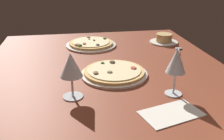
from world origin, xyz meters
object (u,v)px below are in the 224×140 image
at_px(ramekin_on_saucer, 164,39).
at_px(wine_glass_near, 176,62).
at_px(pizza_side, 91,44).
at_px(pizza_main, 114,72).
at_px(spoon, 179,49).
at_px(wine_glass_far, 71,67).
at_px(paper_menu, 171,113).

relative_size(ramekin_on_saucer, wine_glass_near, 0.95).
bearing_deg(wine_glass_near, pizza_side, -159.05).
relative_size(pizza_main, ramekin_on_saucer, 1.70).
relative_size(ramekin_on_saucer, spoon, 1.47).
relative_size(wine_glass_near, spoon, 1.55).
height_order(pizza_main, pizza_side, same).
xyz_separation_m(ramekin_on_saucer, wine_glass_near, (0.62, -0.19, 0.10)).
relative_size(pizza_main, wine_glass_far, 1.72).
xyz_separation_m(pizza_side, spoon, (0.15, 0.46, -0.01)).
bearing_deg(wine_glass_far, pizza_main, 133.19).
height_order(ramekin_on_saucer, wine_glass_near, wine_glass_near).
height_order(pizza_side, paper_menu, pizza_side).
relative_size(pizza_side, spoon, 2.52).
height_order(wine_glass_near, spoon, wine_glass_near).
xyz_separation_m(pizza_main, spoon, (-0.28, 0.40, -0.01)).
distance_m(ramekin_on_saucer, spoon, 0.15).
distance_m(pizza_side, ramekin_on_saucer, 0.43).
distance_m(pizza_main, wine_glass_far, 0.26).
xyz_separation_m(ramekin_on_saucer, paper_menu, (0.75, -0.24, -0.02)).
distance_m(paper_menu, spoon, 0.67).
height_order(pizza_main, ramekin_on_saucer, ramekin_on_saucer).
distance_m(pizza_side, spoon, 0.49).
height_order(wine_glass_far, paper_menu, wine_glass_far).
distance_m(ramekin_on_saucer, paper_menu, 0.79).
xyz_separation_m(ramekin_on_saucer, wine_glass_far, (0.59, -0.55, 0.09)).
relative_size(pizza_side, ramekin_on_saucer, 1.71).
height_order(ramekin_on_saucer, wine_glass_far, wine_glass_far).
height_order(pizza_side, spoon, pizza_side).
relative_size(pizza_main, pizza_side, 0.99).
xyz_separation_m(pizza_side, paper_menu, (0.76, 0.19, -0.01)).
bearing_deg(ramekin_on_saucer, wine_glass_far, -43.01).
xyz_separation_m(pizza_main, paper_menu, (0.33, 0.13, -0.01)).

